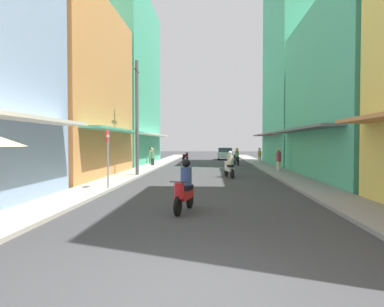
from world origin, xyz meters
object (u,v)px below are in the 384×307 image
Objects in this scene: motorbike_maroon at (186,157)px; street_sign_no_entry at (108,151)px; motorbike_silver at (229,166)px; pedestrian_far at (279,158)px; pedestrian_midway at (151,155)px; motorbike_red at (184,188)px; pedestrian_crossing at (259,156)px; pedestrian_foreground at (153,158)px; parked_car at (225,154)px; utility_pole at (137,118)px; motorbike_black at (236,158)px.

street_sign_no_entry is (-1.49, -23.94, 1.21)m from motorbike_maroon.
motorbike_silver is 1.04× the size of pedestrian_far.
pedestrian_midway is (-6.68, 11.40, 0.25)m from motorbike_silver.
street_sign_no_entry reaches higher than motorbike_red.
motorbike_red is at bearing -102.47° from pedestrian_crossing.
street_sign_no_entry reaches higher than pedestrian_crossing.
pedestrian_foreground is (-2.20, -8.49, 0.27)m from motorbike_maroon.
utility_pole is at bearing -105.58° from parked_car.
motorbike_black is 3.79m from pedestrian_crossing.
motorbike_silver reaches higher than parked_car.
parked_car is 14.27m from pedestrian_foreground.
pedestrian_crossing is 10.25m from pedestrian_far.
motorbike_silver reaches higher than pedestrian_crossing.
motorbike_black is at bearing 69.21° from street_sign_no_entry.
motorbike_red is 32.46m from parked_car.
pedestrian_midway is 0.24× the size of utility_pole.
motorbike_maroon is 0.25× the size of utility_pole.
pedestrian_far is (10.28, -7.52, 0.01)m from pedestrian_midway.
motorbike_maroon is 8.77m from pedestrian_foreground.
utility_pole is at bearing -123.24° from pedestrian_crossing.
motorbike_silver and motorbike_black have the same top height.
utility_pole is 2.63× the size of street_sign_no_entry.
street_sign_no_entry is (-5.43, -6.17, 1.01)m from motorbike_silver.
utility_pole reaches higher than motorbike_red.
motorbike_black reaches higher than pedestrian_foreground.
pedestrian_far is 10.19m from utility_pole.
street_sign_no_entry is (0.71, -15.45, 0.94)m from pedestrian_foreground.
utility_pole reaches higher than motorbike_maroon.
pedestrian_far is at bearing -61.52° from motorbike_maroon.
motorbike_silver is 5.29m from pedestrian_far.
motorbike_silver is 11.28m from motorbike_black.
motorbike_silver is 0.99× the size of motorbike_red.
motorbike_maroon is 15.81m from pedestrian_far.
street_sign_no_entry is (-9.05, -20.29, 0.95)m from pedestrian_crossing.
pedestrian_midway is 2.19m from pedestrian_foreground.
motorbike_maroon is 6.95m from pedestrian_midway.
street_sign_no_entry reaches higher than pedestrian_midway.
motorbike_red is 0.26× the size of utility_pole.
parked_car is at bearing 78.01° from street_sign_no_entry.
pedestrian_midway reaches higher than motorbike_silver.
motorbike_maroon is at bearing -137.28° from parked_car.
pedestrian_foreground is at bearing -117.85° from parked_car.
motorbike_maroon is at bearing 94.28° from motorbike_red.
pedestrian_foreground is at bearing -153.60° from pedestrian_crossing.
utility_pole is (-1.59, -17.60, 3.06)m from motorbike_maroon.
pedestrian_foreground is at bearing 93.80° from utility_pole.
pedestrian_foreground is (-7.31, -1.94, 0.07)m from motorbike_black.
motorbike_silver is at bearing -95.95° from motorbike_black.
motorbike_maroon is at bearing 75.50° from pedestrian_foreground.
pedestrian_foreground is (-6.14, 9.28, 0.07)m from motorbike_silver.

